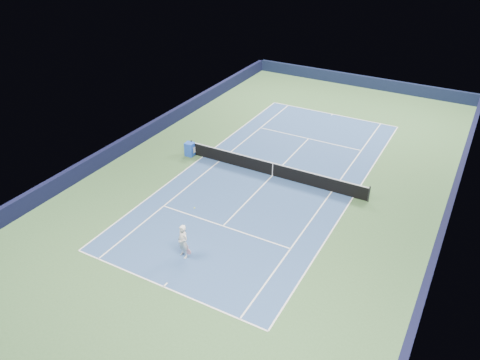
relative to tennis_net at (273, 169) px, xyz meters
The scene contains 19 objects.
ground 0.50m from the tennis_net, ahead, with size 40.00×40.00×0.00m, color #355830.
wall_far 19.83m from the tennis_net, 90.00° to the left, with size 22.00×0.35×1.10m, color black.
wall_right 10.83m from the tennis_net, ahead, with size 0.35×40.00×1.10m, color black.
wall_left 10.83m from the tennis_net, behind, with size 0.35×40.00×1.10m, color black.
court_surface 0.50m from the tennis_net, ahead, with size 10.97×23.77×0.01m, color navy.
baseline_far 11.90m from the tennis_net, 90.00° to the left, with size 10.97×0.08×0.00m, color white.
baseline_near 11.90m from the tennis_net, 90.00° to the right, with size 10.97×0.08×0.00m, color white.
sideline_doubles_right 5.51m from the tennis_net, ahead, with size 0.08×23.77×0.00m, color white.
sideline_doubles_left 5.51m from the tennis_net, behind, with size 0.08×23.77×0.00m, color white.
sideline_singles_right 4.14m from the tennis_net, ahead, with size 0.08×23.77×0.00m, color white.
sideline_singles_left 4.14m from the tennis_net, behind, with size 0.08×23.77×0.00m, color white.
service_line_far 6.42m from the tennis_net, 90.00° to the left, with size 8.23×0.08×0.00m, color white.
service_line_near 6.42m from the tennis_net, 90.00° to the right, with size 8.23×0.08×0.00m, color white.
center_service_line 0.50m from the tennis_net, ahead, with size 0.08×12.80×0.00m, color white.
center_mark_far 11.75m from the tennis_net, 90.00° to the left, with size 0.08×0.30×0.00m, color white.
center_mark_near 11.75m from the tennis_net, 90.00° to the right, with size 0.08×0.30×0.00m, color white.
tennis_net is the anchor object (origin of this frame).
sponsor_cube 6.40m from the tennis_net, behind, with size 0.65×0.58×0.99m.
tennis_player 9.60m from the tennis_net, 92.48° to the right, with size 0.89×1.36×2.45m.
Camera 1 is at (11.07, -24.42, 15.64)m, focal length 35.00 mm.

